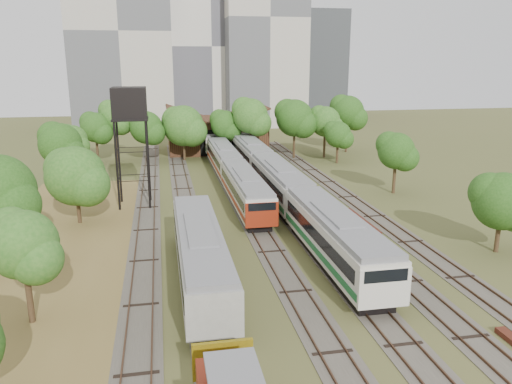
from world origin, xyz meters
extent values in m
plane|color=#475123|center=(0.00, 0.00, 0.00)|extent=(240.00, 240.00, 0.00)
cube|color=brown|center=(-18.00, 8.00, 0.02)|extent=(14.00, 60.00, 0.04)
cube|color=#4C473D|center=(-12.00, 25.00, 0.03)|extent=(2.60, 80.00, 0.06)
cube|color=#472D1E|center=(-12.72, 25.00, 0.12)|extent=(0.08, 80.00, 0.14)
cube|color=#472D1E|center=(-11.28, 25.00, 0.12)|extent=(0.08, 80.00, 0.14)
cube|color=#4C473D|center=(-8.00, 25.00, 0.03)|extent=(2.60, 80.00, 0.06)
cube|color=#472D1E|center=(-8.72, 25.00, 0.12)|extent=(0.08, 80.00, 0.14)
cube|color=#472D1E|center=(-7.28, 25.00, 0.12)|extent=(0.08, 80.00, 0.14)
cube|color=#4C473D|center=(-2.00, 25.00, 0.03)|extent=(2.60, 80.00, 0.06)
cube|color=#472D1E|center=(-2.72, 25.00, 0.12)|extent=(0.08, 80.00, 0.14)
cube|color=#472D1E|center=(-1.28, 25.00, 0.12)|extent=(0.08, 80.00, 0.14)
cube|color=#4C473D|center=(2.00, 25.00, 0.03)|extent=(2.60, 80.00, 0.06)
cube|color=#472D1E|center=(1.28, 25.00, 0.12)|extent=(0.08, 80.00, 0.14)
cube|color=#472D1E|center=(2.72, 25.00, 0.12)|extent=(0.08, 80.00, 0.14)
cube|color=#4C473D|center=(6.00, 25.00, 0.03)|extent=(2.60, 80.00, 0.06)
cube|color=#472D1E|center=(5.28, 25.00, 0.12)|extent=(0.08, 80.00, 0.14)
cube|color=#472D1E|center=(6.72, 25.00, 0.12)|extent=(0.08, 80.00, 0.14)
cube|color=#4C473D|center=(10.00, 25.00, 0.03)|extent=(2.60, 80.00, 0.06)
cube|color=#472D1E|center=(9.28, 25.00, 0.12)|extent=(0.08, 80.00, 0.14)
cube|color=#472D1E|center=(10.72, 25.00, 0.12)|extent=(0.08, 80.00, 0.14)
cube|color=black|center=(-2.00, 22.90, 0.40)|extent=(2.18, 15.64, 0.79)
cube|color=beige|center=(-2.00, 22.90, 2.03)|extent=(2.88, 17.00, 2.48)
cube|color=black|center=(-2.00, 22.90, 2.33)|extent=(2.94, 15.64, 0.84)
cube|color=slate|center=(-2.00, 22.90, 3.45)|extent=(2.65, 16.66, 0.36)
cube|color=maroon|center=(-2.00, 22.90, 1.34)|extent=(2.94, 16.66, 0.45)
cube|color=maroon|center=(-2.00, 14.45, 1.91)|extent=(2.92, 0.25, 2.23)
cube|color=black|center=(-2.00, 40.40, 0.40)|extent=(2.18, 15.64, 0.79)
cube|color=beige|center=(-2.00, 40.40, 2.03)|extent=(2.88, 17.00, 2.48)
cube|color=black|center=(-2.00, 40.40, 2.33)|extent=(2.94, 15.64, 0.84)
cube|color=slate|center=(-2.00, 40.40, 3.45)|extent=(2.65, 16.66, 0.36)
cube|color=maroon|center=(-2.00, 40.40, 1.34)|extent=(2.94, 16.66, 0.45)
cube|color=black|center=(2.00, 7.04, 0.44)|extent=(2.39, 15.64, 0.87)
cube|color=beige|center=(2.00, 7.04, 2.23)|extent=(3.16, 17.00, 2.72)
cube|color=black|center=(2.00, 7.04, 2.56)|extent=(3.22, 15.64, 0.93)
cube|color=slate|center=(2.00, 7.04, 3.79)|extent=(2.90, 16.66, 0.39)
cube|color=#175F2C|center=(2.00, 7.04, 1.47)|extent=(3.22, 16.66, 0.49)
cube|color=beige|center=(2.00, -1.41, 2.10)|extent=(3.20, 0.25, 2.45)
cube|color=black|center=(2.00, 24.54, 0.44)|extent=(2.39, 15.64, 0.87)
cube|color=beige|center=(2.00, 24.54, 2.23)|extent=(3.16, 17.00, 2.72)
cube|color=black|center=(2.00, 24.54, 2.56)|extent=(3.22, 15.64, 0.93)
cube|color=slate|center=(2.00, 24.54, 3.79)|extent=(2.90, 16.66, 0.39)
cube|color=#175F2C|center=(2.00, 24.54, 1.47)|extent=(3.22, 16.66, 0.49)
cube|color=black|center=(2.00, 42.04, 0.44)|extent=(2.39, 15.64, 0.87)
cube|color=beige|center=(2.00, 42.04, 2.23)|extent=(3.16, 17.00, 2.72)
cube|color=black|center=(2.00, 42.04, 2.56)|extent=(3.22, 15.64, 0.93)
cube|color=slate|center=(2.00, 42.04, 3.79)|extent=(2.90, 16.66, 0.39)
cube|color=#175F2C|center=(2.00, 42.04, 1.47)|extent=(3.22, 16.66, 0.49)
cube|color=black|center=(-2.00, 58.90, 0.40)|extent=(2.19, 14.72, 0.80)
cube|color=beige|center=(-2.00, 58.90, 2.04)|extent=(2.88, 16.00, 2.49)
cube|color=black|center=(-2.00, 58.90, 2.34)|extent=(2.94, 14.72, 0.85)
cube|color=slate|center=(-2.00, 58.90, 3.46)|extent=(2.65, 15.68, 0.36)
cube|color=#175F2C|center=(-2.00, 58.90, 1.34)|extent=(2.94, 15.68, 0.45)
cube|color=beige|center=(-2.00, 50.95, 1.91)|extent=(2.92, 0.25, 2.24)
cube|color=gold|center=(-8.00, -6.05, 1.65)|extent=(2.79, 0.20, 1.86)
cube|color=slate|center=(-8.00, -10.00, 3.41)|extent=(2.06, 3.60, 0.21)
cube|color=black|center=(-8.00, 5.97, 0.42)|extent=(2.30, 16.56, 0.84)
cube|color=gray|center=(-8.00, 5.97, 2.14)|extent=(3.03, 18.00, 2.61)
cube|color=black|center=(-8.00, 5.97, 2.45)|extent=(3.09, 16.56, 0.89)
cube|color=slate|center=(-8.00, 5.97, 3.63)|extent=(2.79, 17.64, 0.38)
cylinder|color=black|center=(-14.76, 24.81, 4.52)|extent=(0.23, 0.23, 9.03)
cylinder|color=black|center=(-11.71, 24.81, 4.52)|extent=(0.23, 0.23, 9.03)
cylinder|color=black|center=(-14.76, 27.86, 4.52)|extent=(0.23, 0.23, 9.03)
cylinder|color=black|center=(-11.71, 27.86, 4.52)|extent=(0.23, 0.23, 9.03)
cube|color=black|center=(-13.24, 26.34, 9.13)|extent=(3.56, 3.56, 0.20)
cube|color=black|center=(-13.24, 26.34, 10.76)|extent=(3.39, 3.39, 3.05)
cube|color=#542418|center=(8.20, 16.46, 0.12)|extent=(0.48, 7.67, 0.25)
cube|color=#3A1A15|center=(-1.00, 58.00, 2.75)|extent=(16.00, 11.00, 5.50)
cube|color=#3A1A15|center=(-5.00, 58.00, 6.10)|extent=(8.45, 11.55, 2.96)
cube|color=#3A1A15|center=(3.00, 58.00, 6.10)|extent=(8.45, 11.55, 2.96)
cube|color=black|center=(-1.00, 52.55, 2.20)|extent=(6.40, 0.15, 4.12)
cylinder|color=#382616|center=(-18.19, 2.33, 1.90)|extent=(0.36, 0.36, 3.80)
sphere|color=#1D4A13|center=(-18.19, 2.33, 4.84)|extent=(3.94, 3.94, 3.94)
cylinder|color=#382616|center=(-21.73, 10.69, 2.35)|extent=(0.36, 0.36, 4.69)
cylinder|color=#382616|center=(-18.19, 21.16, 1.78)|extent=(0.36, 0.36, 3.57)
sphere|color=#1D4A13|center=(-18.19, 21.16, 4.54)|extent=(5.50, 5.50, 5.50)
cylinder|color=#382616|center=(-21.10, 31.03, 2.35)|extent=(0.36, 0.36, 4.70)
sphere|color=#1D4A13|center=(-21.10, 31.03, 5.98)|extent=(4.65, 4.65, 4.65)
cylinder|color=#382616|center=(-21.56, 41.58, 1.91)|extent=(0.36, 0.36, 3.83)
sphere|color=#1D4A13|center=(-21.56, 41.58, 4.87)|extent=(3.87, 3.87, 3.87)
cylinder|color=#382616|center=(-19.62, 50.10, 2.12)|extent=(0.36, 0.36, 4.23)
sphere|color=#1D4A13|center=(-19.62, 50.10, 5.39)|extent=(4.39, 4.39, 4.39)
cylinder|color=#382616|center=(-16.94, 51.68, 2.63)|extent=(0.36, 0.36, 5.26)
sphere|color=#1D4A13|center=(-16.94, 51.68, 6.69)|extent=(4.55, 4.55, 4.55)
cylinder|color=#382616|center=(-12.37, 49.70, 2.06)|extent=(0.36, 0.36, 4.13)
sphere|color=#1D4A13|center=(-12.37, 49.70, 5.25)|extent=(4.84, 4.84, 4.84)
cylinder|color=#382616|center=(-6.85, 50.21, 2.08)|extent=(0.36, 0.36, 4.17)
sphere|color=#1D4A13|center=(-6.85, 50.21, 5.31)|extent=(6.16, 6.16, 6.16)
cylinder|color=#382616|center=(-0.59, 49.74, 2.13)|extent=(0.36, 0.36, 4.26)
sphere|color=#1D4A13|center=(-0.59, 49.74, 5.42)|extent=(4.32, 4.32, 4.32)
cylinder|color=#382616|center=(3.06, 47.84, 2.68)|extent=(0.36, 0.36, 5.37)
sphere|color=#1D4A13|center=(3.06, 47.84, 6.83)|extent=(5.25, 5.25, 5.25)
cylinder|color=#382616|center=(10.15, 48.81, 2.47)|extent=(0.36, 0.36, 4.94)
sphere|color=#1D4A13|center=(10.15, 48.81, 6.29)|extent=(5.73, 5.73, 5.73)
cylinder|color=#382616|center=(15.00, 48.45, 2.23)|extent=(0.36, 0.36, 4.47)
sphere|color=#1D4A13|center=(15.00, 48.45, 5.68)|extent=(4.72, 4.72, 4.72)
cylinder|color=#382616|center=(20.20, 52.51, 2.62)|extent=(0.36, 0.36, 5.23)
sphere|color=#1D4A13|center=(20.20, 52.51, 6.66)|extent=(5.41, 5.41, 5.41)
cylinder|color=#382616|center=(15.69, 7.18, 1.65)|extent=(0.36, 0.36, 3.30)
sphere|color=#1D4A13|center=(15.69, 7.18, 4.21)|extent=(4.56, 4.56, 4.56)
cylinder|color=#382616|center=(15.87, 25.84, 1.94)|extent=(0.36, 0.36, 3.89)
sphere|color=#1D4A13|center=(15.87, 25.84, 4.94)|extent=(4.17, 4.17, 4.17)
cylinder|color=#382616|center=(15.43, 43.71, 1.69)|extent=(0.36, 0.36, 3.38)
sphere|color=#1D4A13|center=(15.43, 43.71, 4.30)|extent=(3.87, 3.87, 3.87)
cube|color=#B9B0A2|center=(-18.00, 95.00, 21.00)|extent=(22.00, 16.00, 42.00)
cube|color=beige|center=(2.00, 100.00, 18.00)|extent=(20.00, 18.00, 36.00)
cube|color=#B9B0A2|center=(14.00, 92.00, 24.00)|extent=(18.00, 16.00, 48.00)
cube|color=#3A3D41|center=(34.00, 110.00, 14.00)|extent=(12.00, 12.00, 28.00)
camera|label=1|loc=(-10.28, -25.98, 14.82)|focal=35.00mm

